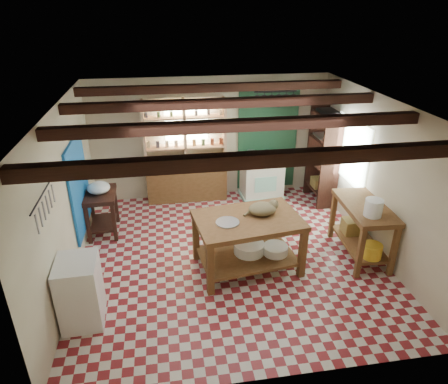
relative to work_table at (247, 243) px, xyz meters
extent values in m
cube|color=maroon|center=(-0.22, 0.35, -0.47)|extent=(5.00, 5.00, 0.02)
cube|color=#48474D|center=(-0.22, 0.35, 2.14)|extent=(5.00, 5.00, 0.02)
cube|color=beige|center=(-0.22, 2.85, 0.84)|extent=(5.00, 0.04, 2.60)
cube|color=beige|center=(-0.22, -2.15, 0.84)|extent=(5.00, 0.04, 2.60)
cube|color=beige|center=(-2.72, 0.35, 0.84)|extent=(0.04, 5.00, 2.60)
cube|color=beige|center=(2.28, 0.35, 0.84)|extent=(0.04, 5.00, 2.60)
cube|color=#371B13|center=(-0.22, 0.35, 2.02)|extent=(5.00, 3.80, 0.15)
cube|color=#175EAD|center=(-2.69, 1.25, 0.64)|extent=(0.04, 1.40, 1.60)
cube|color=#1B452A|center=(1.03, 2.82, 0.79)|extent=(1.30, 0.04, 2.30)
cube|color=beige|center=(-0.72, 2.83, 1.24)|extent=(0.90, 0.02, 0.80)
cube|color=beige|center=(2.26, 1.35, 0.94)|extent=(0.02, 1.30, 1.20)
cube|color=black|center=(-2.66, -0.85, 1.32)|extent=(0.06, 0.90, 0.28)
cube|color=black|center=(1.03, 2.40, 1.72)|extent=(0.86, 0.12, 0.36)
cube|color=#DAA97D|center=(-0.77, 2.66, 0.64)|extent=(1.70, 0.34, 2.20)
cube|color=#371B13|center=(2.06, 2.15, 0.54)|extent=(0.40, 0.86, 2.00)
cube|color=brown|center=(0.00, 0.00, 0.00)|extent=(1.74, 1.28, 0.91)
cube|color=beige|center=(0.86, 2.50, -0.03)|extent=(0.90, 0.63, 0.85)
cube|color=#371B13|center=(-2.42, 1.50, -0.05)|extent=(0.58, 0.83, 0.82)
cube|color=white|center=(-2.44, -0.82, 0.01)|extent=(0.54, 0.65, 0.94)
cube|color=brown|center=(1.96, 0.06, 0.02)|extent=(0.74, 1.36, 0.95)
ellipsoid|color=#8D7C52|center=(0.24, 0.08, 0.56)|extent=(0.51, 0.45, 0.20)
cylinder|color=#A3A4AA|center=(-0.34, -0.10, 0.47)|extent=(0.40, 0.40, 0.02)
cylinder|color=white|center=(0.04, 0.06, -0.13)|extent=(0.56, 0.56, 0.17)
cylinder|color=white|center=(0.46, -0.04, -0.14)|extent=(0.45, 0.45, 0.14)
cylinder|color=#A3A4AA|center=(0.61, 2.49, 0.52)|extent=(0.22, 0.22, 0.24)
cylinder|color=black|center=(0.96, 2.51, 0.51)|extent=(0.19, 0.19, 0.22)
ellipsoid|color=white|center=(-2.42, 1.50, 0.46)|extent=(0.42, 0.42, 0.20)
cylinder|color=white|center=(1.89, -0.29, 0.63)|extent=(0.29, 0.29, 0.27)
cube|color=olive|center=(1.98, 0.36, -0.08)|extent=(0.38, 0.31, 0.26)
cylinder|color=gold|center=(1.94, -0.39, -0.09)|extent=(0.33, 0.33, 0.23)
camera|label=1|loc=(-1.22, -5.25, 3.48)|focal=32.00mm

